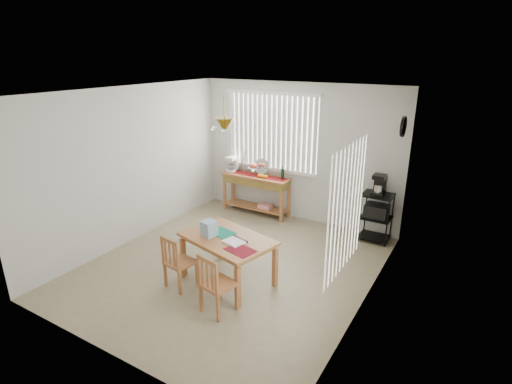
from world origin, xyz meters
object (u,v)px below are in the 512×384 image
Objects in this scene: sideboard at (256,185)px; wire_cart at (376,213)px; chair_right at (216,285)px; cart_items at (380,185)px; dining_table at (228,243)px; chair_left at (178,262)px.

sideboard is 1.66× the size of wire_cart.
sideboard is 3.34m from chair_right.
cart_items is 0.25× the size of dining_table.
dining_table is (-1.44, -2.37, 0.09)m from wire_cart.
chair_left reaches higher than dining_table.
chair_right is (0.78, -0.20, 0.01)m from chair_left.
chair_right reaches higher than sideboard.
chair_right is at bearing -66.54° from dining_table.
dining_table is at bearing -121.30° from wire_cart.
cart_items is (0.00, 0.01, 0.50)m from wire_cart.
sideboard is 2.59m from dining_table.
dining_table is 0.77m from chair_right.
sideboard is at bearing 112.20° from chair_right.
wire_cart is at bearing 55.97° from chair_left.
dining_table is 1.76× the size of chair_right.
chair_right reaches higher than dining_table.
wire_cart is 2.77m from dining_table.
dining_table is 0.72m from chair_left.
cart_items reaches higher than dining_table.
cart_items is 2.81m from dining_table.
sideboard is at bearing 179.24° from wire_cart.
wire_cart reaches higher than sideboard.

